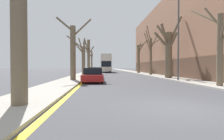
# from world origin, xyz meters

# --- Properties ---
(ground_plane) EXTENTS (300.00, 300.00, 0.00)m
(ground_plane) POSITION_xyz_m (0.00, 0.00, 0.00)
(ground_plane) COLOR #424247
(sidewalk_left) EXTENTS (2.70, 120.00, 0.12)m
(sidewalk_left) POSITION_xyz_m (-5.90, 50.00, 0.06)
(sidewalk_left) COLOR #A39E93
(sidewalk_left) RESTS_ON ground
(sidewalk_right) EXTENTS (2.70, 120.00, 0.12)m
(sidewalk_right) POSITION_xyz_m (5.90, 50.00, 0.06)
(sidewalk_right) COLOR #A39E93
(sidewalk_right) RESTS_ON ground
(building_facade_right) EXTENTS (10.08, 39.20, 12.42)m
(building_facade_right) POSITION_xyz_m (12.24, 23.86, 6.20)
(building_facade_right) COLOR #93664C
(building_facade_right) RESTS_ON ground
(kerb_line_stripe) EXTENTS (0.24, 120.00, 0.01)m
(kerb_line_stripe) POSITION_xyz_m (-4.38, 50.00, 0.00)
(kerb_line_stripe) COLOR yellow
(kerb_line_stripe) RESTS_ON ground
(street_tree_left_1) EXTENTS (3.38, 3.14, 7.00)m
(street_tree_left_1) POSITION_xyz_m (-5.56, 12.33, 3.19)
(street_tree_left_1) COLOR brown
(street_tree_left_1) RESTS_ON ground
(street_tree_left_2) EXTENTS (3.20, 3.72, 6.66)m
(street_tree_left_2) POSITION_xyz_m (-5.80, 23.38, 3.07)
(street_tree_left_2) COLOR brown
(street_tree_left_2) RESTS_ON ground
(street_tree_left_3) EXTENTS (2.72, 2.83, 7.47)m
(street_tree_left_3) POSITION_xyz_m (-5.50, 33.42, 4.03)
(street_tree_left_3) COLOR brown
(street_tree_left_3) RESTS_ON ground
(street_tree_left_4) EXTENTS (3.10, 2.90, 6.72)m
(street_tree_left_4) POSITION_xyz_m (-5.47, 45.00, 3.33)
(street_tree_left_4) COLOR brown
(street_tree_left_4) RESTS_ON ground
(street_tree_right_0) EXTENTS (1.44, 5.69, 6.44)m
(street_tree_right_0) POSITION_xyz_m (5.50, 5.86, 3.01)
(street_tree_right_0) COLOR brown
(street_tree_right_0) RESTS_ON ground
(street_tree_right_1) EXTENTS (3.52, 3.01, 7.56)m
(street_tree_right_1) POSITION_xyz_m (5.36, 14.67, 3.36)
(street_tree_right_1) COLOR brown
(street_tree_right_1) RESTS_ON ground
(street_tree_right_2) EXTENTS (3.69, 2.36, 8.08)m
(street_tree_right_2) POSITION_xyz_m (5.50, 22.51, 3.70)
(street_tree_right_2) COLOR brown
(street_tree_right_2) RESTS_ON ground
(street_tree_right_3) EXTENTS (2.58, 2.62, 7.57)m
(street_tree_right_3) POSITION_xyz_m (5.51, 31.52, 3.50)
(street_tree_right_3) COLOR brown
(street_tree_right_3) RESTS_ON ground
(double_decker_bus) EXTENTS (2.63, 11.01, 4.54)m
(double_decker_bus) POSITION_xyz_m (-1.44, 40.82, 2.57)
(double_decker_bus) COLOR silver
(double_decker_bus) RESTS_ON ground
(parked_car_0) EXTENTS (1.88, 4.08, 1.34)m
(parked_car_0) POSITION_xyz_m (-3.46, 10.65, 0.63)
(parked_car_0) COLOR maroon
(parked_car_0) RESTS_ON ground
(parked_car_1) EXTENTS (1.72, 4.46, 1.38)m
(parked_car_1) POSITION_xyz_m (-3.46, 16.19, 0.65)
(parked_car_1) COLOR olive
(parked_car_1) RESTS_ON ground
(parked_car_2) EXTENTS (1.84, 4.02, 1.37)m
(parked_car_2) POSITION_xyz_m (-3.46, 22.73, 0.66)
(parked_car_2) COLOR #9EA3AD
(parked_car_2) RESTS_ON ground
(parked_car_3) EXTENTS (1.71, 4.07, 1.34)m
(parked_car_3) POSITION_xyz_m (-3.46, 28.72, 0.64)
(parked_car_3) COLOR olive
(parked_car_3) RESTS_ON ground
(lamp_post) EXTENTS (1.40, 0.20, 8.74)m
(lamp_post) POSITION_xyz_m (4.87, 11.08, 4.84)
(lamp_post) COLOR #4C4F54
(lamp_post) RESTS_ON ground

